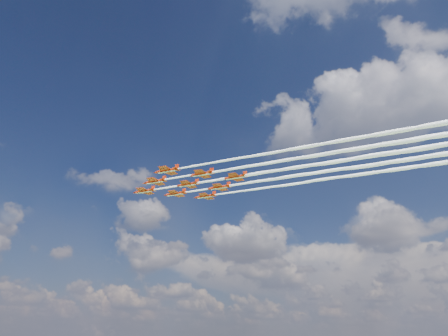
{
  "coord_description": "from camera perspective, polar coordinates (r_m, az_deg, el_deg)",
  "views": [
    {
      "loc": [
        93.03,
        -112.45,
        20.6
      ],
      "look_at": [
        18.56,
        0.93,
        75.83
      ],
      "focal_mm": 35.0,
      "sensor_mm": 36.0,
      "label": 1
    }
  ],
  "objects": [
    {
      "name": "jet_row2_starb",
      "position": [
        142.85,
        13.58,
        -0.4
      ],
      "size": [
        116.65,
        23.88,
        2.3
      ],
      "rotation": [
        0.0,
        0.0,
        0.17
      ],
      "color": "red"
    },
    {
      "name": "jet_row2_port",
      "position": [
        130.03,
        12.41,
        1.7
      ],
      "size": [
        116.65,
        23.88,
        2.3
      ],
      "rotation": [
        0.0,
        0.0,
        0.17
      ],
      "color": "red"
    },
    {
      "name": "jet_lead",
      "position": [
        138.03,
        9.45,
        0.05
      ],
      "size": [
        116.65,
        23.88,
        2.3
      ],
      "rotation": [
        0.0,
        0.0,
        0.17
      ],
      "color": "red"
    },
    {
      "name": "jet_tail",
      "position": [
        134.92,
        24.06,
        2.3
      ],
      "size": [
        116.65,
        23.88,
        2.3
      ],
      "rotation": [
        0.0,
        0.0,
        0.17
      ],
      "color": "red"
    },
    {
      "name": "jet_row3_centre",
      "position": [
        135.34,
        16.67,
        1.17
      ],
      "size": [
        116.65,
        23.88,
        2.3
      ],
      "rotation": [
        0.0,
        0.0,
        0.17
      ],
      "color": "red"
    },
    {
      "name": "jet_row3_starb",
      "position": [
        148.37,
        17.42,
        -0.8
      ],
      "size": [
        116.65,
        23.88,
        2.3
      ],
      "rotation": [
        0.0,
        0.0,
        0.17
      ],
      "color": "red"
    },
    {
      "name": "jet_row4_starb",
      "position": [
        141.36,
        20.58,
        0.68
      ],
      "size": [
        116.65,
        23.88,
        2.3
      ],
      "rotation": [
        0.0,
        0.0,
        0.17
      ],
      "color": "red"
    },
    {
      "name": "jet_row3_port",
      "position": [
        122.54,
        15.75,
        3.57
      ],
      "size": [
        116.65,
        23.88,
        2.3
      ],
      "rotation": [
        0.0,
        0.0,
        0.17
      ],
      "color": "red"
    },
    {
      "name": "jet_row4_port",
      "position": [
        128.39,
        20.1,
        2.91
      ],
      "size": [
        116.65,
        23.88,
        2.3
      ],
      "rotation": [
        0.0,
        0.0,
        0.17
      ],
      "color": "red"
    }
  ]
}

